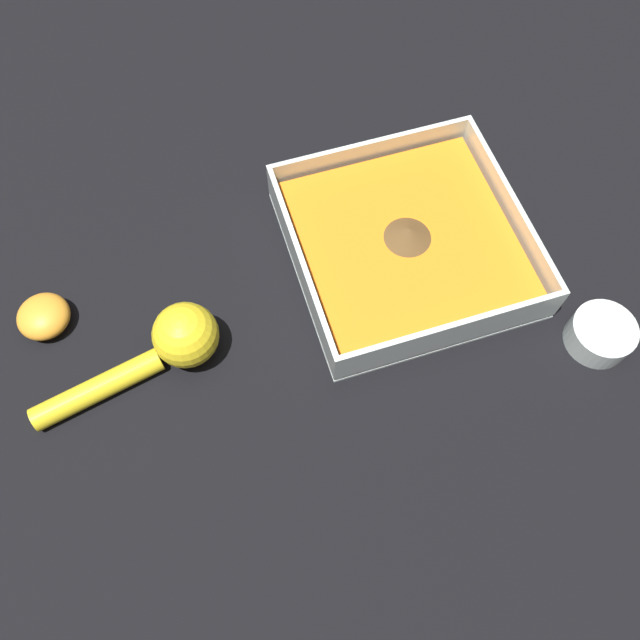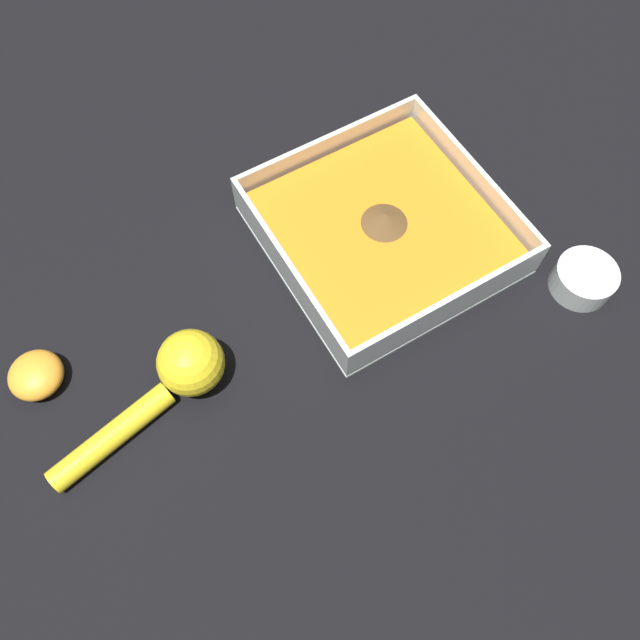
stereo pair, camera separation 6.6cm
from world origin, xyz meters
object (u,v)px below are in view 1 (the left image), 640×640
lemon_squeezer (167,346)px  lemon_half (44,316)px  spice_bowl (600,335)px  square_dish (406,245)px

lemon_squeezer → lemon_half: size_ratio=3.62×
spice_bowl → lemon_half: (-0.57, 0.20, 0.00)m
lemon_half → lemon_squeezer: bearing=-33.9°
spice_bowl → lemon_half: size_ratio=1.21×
square_dish → lemon_squeezer: lemon_squeezer is taller
spice_bowl → lemon_squeezer: 0.46m
spice_bowl → lemon_half: same height
square_dish → spice_bowl: size_ratio=3.71×
spice_bowl → lemon_half: bearing=160.5°
lemon_half → spice_bowl: bearing=-19.5°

